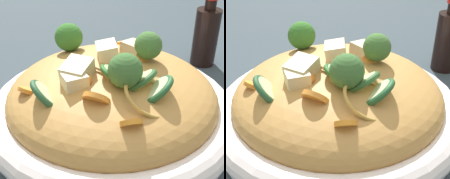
# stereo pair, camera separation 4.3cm
# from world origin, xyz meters

# --- Properties ---
(ground_plane) EXTENTS (3.00, 3.00, 0.00)m
(ground_plane) POSITION_xyz_m (0.00, 0.00, 0.00)
(ground_plane) COLOR #313E45
(serving_bowl) EXTENTS (0.32, 0.32, 0.06)m
(serving_bowl) POSITION_xyz_m (0.00, 0.00, 0.03)
(serving_bowl) COLOR white
(serving_bowl) RESTS_ON ground_plane
(noodle_heap) EXTENTS (0.27, 0.27, 0.09)m
(noodle_heap) POSITION_xyz_m (-0.00, 0.00, 0.06)
(noodle_heap) COLOR #B38242
(noodle_heap) RESTS_ON serving_bowl
(broccoli_florets) EXTENTS (0.19, 0.12, 0.06)m
(broccoli_florets) POSITION_xyz_m (0.02, -0.01, 0.11)
(broccoli_florets) COLOR #9FC06E
(broccoli_florets) RESTS_ON serving_bowl
(carrot_coins) EXTENTS (0.16, 0.21, 0.03)m
(carrot_coins) POSITION_xyz_m (-0.01, 0.02, 0.09)
(carrot_coins) COLOR orange
(carrot_coins) RESTS_ON serving_bowl
(zucchini_slices) EXTENTS (0.15, 0.13, 0.04)m
(zucchini_slices) POSITION_xyz_m (-0.03, 0.03, 0.10)
(zucchini_slices) COLOR beige
(zucchini_slices) RESTS_ON serving_bowl
(chicken_chunks) EXTENTS (0.06, 0.14, 0.03)m
(chicken_chunks) POSITION_xyz_m (0.01, 0.00, 0.10)
(chicken_chunks) COLOR beige
(chicken_chunks) RESTS_ON serving_bowl
(soy_sauce_bottle) EXTENTS (0.04, 0.04, 0.13)m
(soy_sauce_bottle) POSITION_xyz_m (-0.01, -0.27, 0.06)
(soy_sauce_bottle) COLOR black
(soy_sauce_bottle) RESTS_ON ground_plane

